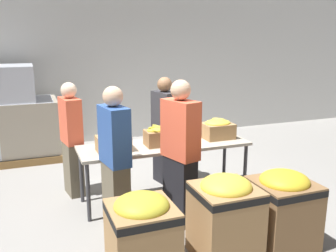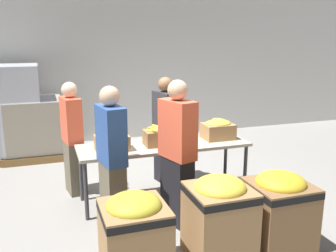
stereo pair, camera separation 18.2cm
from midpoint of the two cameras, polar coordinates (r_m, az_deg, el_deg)
ground_plane at (r=5.30m, az=0.41°, el=-10.93°), size 30.00×30.00×0.00m
wall_back at (r=8.04m, az=-7.47°, el=12.05°), size 16.00×0.08×4.00m
sorting_table at (r=5.04m, az=0.42°, el=-3.43°), size 2.29×0.71×0.78m
banana_box_0 at (r=4.77m, az=-7.45°, el=-2.20°), size 0.42×0.28×0.27m
banana_box_1 at (r=4.95m, az=-0.16°, el=-1.43°), size 0.42×0.29×0.28m
banana_box_2 at (r=5.32m, az=8.59°, el=-0.46°), size 0.42×0.34×0.29m
volunteer_0 at (r=5.37m, az=-13.43°, el=-1.97°), size 0.28×0.46×1.60m
volunteer_1 at (r=5.61m, az=0.54°, el=-0.80°), size 0.31×0.47×1.62m
volunteer_2 at (r=4.29m, az=-7.34°, el=-5.13°), size 0.29×0.48×1.67m
volunteer_3 at (r=4.36m, az=2.62°, el=-4.35°), size 0.36×0.51×1.73m
donation_bin_0 at (r=3.59m, az=-3.63°, el=-15.98°), size 0.60×0.60×0.81m
donation_bin_1 at (r=3.85m, az=9.18°, el=-13.39°), size 0.60×0.60×0.87m
donation_bin_2 at (r=4.21m, az=17.73°, el=-11.83°), size 0.61×0.61×0.83m
pallet_stack_0 at (r=7.32m, az=-18.91°, el=-0.35°), size 1.07×1.07×1.08m
pallet_stack_1 at (r=7.25m, az=-21.57°, el=1.81°), size 0.96×0.96×1.70m
pallet_stack_2 at (r=7.32m, az=-19.41°, el=-0.36°), size 1.04×1.04×1.09m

